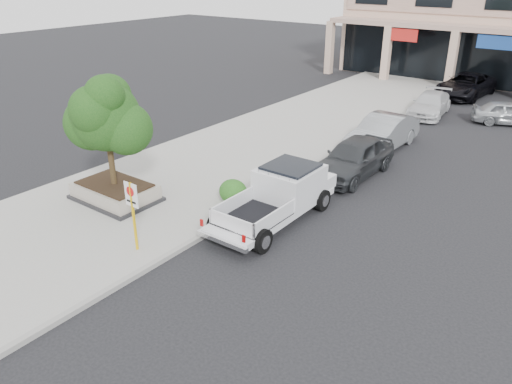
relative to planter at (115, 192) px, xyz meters
The scene contains 13 objects.
ground 6.07m from the planter, ahead, with size 120.00×120.00×0.00m, color black.
sidewalk 6.00m from the planter, 84.75° to the left, with size 8.00×52.00×0.15m, color gray.
curb 7.48m from the planter, 52.96° to the left, with size 0.20×52.00×0.15m, color gray.
planter is the anchor object (origin of this frame).
planter_tree 2.95m from the planter, 48.97° to the left, with size 2.90×2.55×4.00m.
no_parking_sign 4.19m from the planter, 29.45° to the right, with size 0.55×0.09×2.30m.
hedge 4.54m from the planter, 33.04° to the left, with size 1.10×0.99×0.94m, color #244C15.
pickup_truck 6.20m from the planter, 22.82° to the left, with size 2.16×5.82×1.83m, color silver, non-canonical shape.
curb_car_a 9.99m from the planter, 53.04° to the left, with size 1.95×4.85×1.65m, color #2C2E31.
curb_car_b 13.19m from the planter, 65.08° to the left, with size 1.76×5.03×1.66m, color gray.
curb_car_c 20.15m from the planter, 74.69° to the left, with size 1.88×4.61×1.34m, color silver.
curb_car_d 26.12m from the planter, 77.48° to the left, with size 2.64×5.73×1.59m, color black.
lot_car_a 22.41m from the planter, 64.67° to the left, with size 1.58×3.93×1.34m, color #A1A4A9.
Camera 1 is at (8.69, -10.58, 8.39)m, focal length 35.00 mm.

